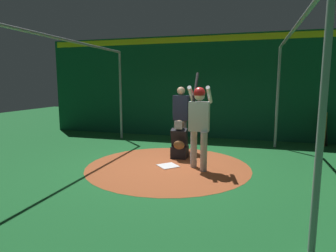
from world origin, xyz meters
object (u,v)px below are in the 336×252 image
at_px(batter, 199,120).
at_px(umpire, 181,115).
at_px(home_plate, 168,166).
at_px(catcher, 179,143).
at_px(bat_rack, 323,129).

distance_m(batter, umpire, 1.84).
height_order(batter, umpire, batter).
xyz_separation_m(home_plate, batter, (-0.00, 0.71, 1.11)).
bearing_deg(batter, home_plate, -89.85).
relative_size(home_plate, umpire, 0.23).
height_order(home_plate, catcher, catcher).
height_order(umpire, bat_rack, umpire).
distance_m(home_plate, bat_rack, 5.44).
relative_size(catcher, bat_rack, 0.94).
relative_size(umpire, bat_rack, 1.73).
bearing_deg(batter, catcher, -141.14).
relative_size(home_plate, batter, 0.19).
bearing_deg(catcher, batter, 38.86).
bearing_deg(umpire, bat_rack, 116.11).
bearing_deg(catcher, bat_rack, 126.11).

